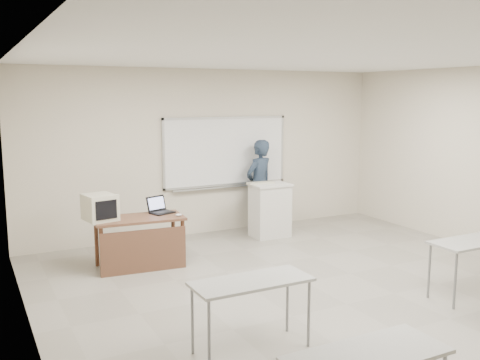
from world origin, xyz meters
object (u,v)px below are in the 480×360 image
instructor_desk (141,234)px  mouse (179,215)px  laptop (161,209)px  presenter (259,185)px  podium (270,210)px  whiteboard (226,152)px  keyboard (261,183)px  crt_monitor (99,207)px

instructor_desk → mouse: size_ratio=12.96×
laptop → mouse: size_ratio=3.35×
laptop → mouse: 0.39m
mouse → presenter: presenter is taller
podium → laptop: bearing=-167.8°
podium → presenter: 0.65m
whiteboard → laptop: whiteboard is taller
podium → keyboard: size_ratio=1.95×
crt_monitor → laptop: crt_monitor is taller
instructor_desk → presenter: 2.96m
whiteboard → laptop: size_ratio=7.39×
mouse → keyboard: keyboard is taller
podium → instructor_desk: bearing=-164.0°
whiteboard → keyboard: bearing=-63.0°
instructor_desk → mouse: bearing=-4.3°
laptop → keyboard: bearing=-4.4°
crt_monitor → laptop: (0.95, 0.08, -0.13)m
mouse → presenter: 2.50m
instructor_desk → podium: (2.60, 0.71, -0.04)m
whiteboard → mouse: whiteboard is taller
crt_monitor → mouse: size_ratio=4.63×
mouse → whiteboard: bearing=44.6°
mouse → instructor_desk: bearing=169.9°
crt_monitor → keyboard: (3.00, 0.60, 0.04)m
keyboard → podium: bearing=-24.2°
podium → laptop: size_ratio=2.88×
instructor_desk → podium: bearing=20.3°
crt_monitor → keyboard: 3.06m
laptop → mouse: laptop is taller
instructor_desk → podium: 2.70m
whiteboard → instructor_desk: bearing=-144.9°
whiteboard → presenter: (0.57, -0.24, -0.62)m
whiteboard → crt_monitor: bearing=-154.1°
crt_monitor → keyboard: bearing=0.9°
crt_monitor → mouse: bearing=-24.7°
laptop → presenter: size_ratio=0.20×
whiteboard → crt_monitor: 3.00m
whiteboard → podium: (0.50, -0.77, -0.99)m
instructor_desk → laptop: bearing=38.6°
presenter → whiteboard: bearing=-42.3°
podium → crt_monitor: size_ratio=2.09×
whiteboard → instructor_desk: 2.74m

